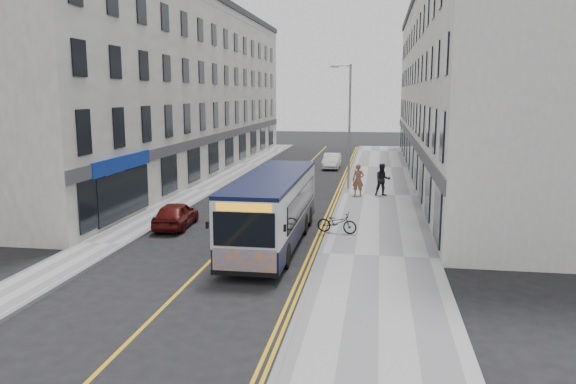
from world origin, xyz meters
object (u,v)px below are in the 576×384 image
(city_bus, at_px, (273,207))
(car_maroon, at_px, (176,215))
(pedestrian_near, at_px, (358,180))
(pedestrian_far, at_px, (383,180))
(car_white, at_px, (332,161))
(bicycle, at_px, (337,223))
(streetlamp, at_px, (348,122))

(city_bus, relative_size, car_maroon, 2.79)
(pedestrian_near, relative_size, pedestrian_far, 0.98)
(city_bus, height_order, pedestrian_near, city_bus)
(pedestrian_far, distance_m, car_white, 13.48)
(pedestrian_far, bearing_deg, pedestrian_near, 177.91)
(car_white, distance_m, car_maroon, 22.73)
(bicycle, distance_m, pedestrian_near, 9.35)
(bicycle, height_order, pedestrian_far, pedestrian_far)
(streetlamp, height_order, pedestrian_far, streetlamp)
(city_bus, xyz_separation_m, pedestrian_near, (3.07, 11.26, -0.52))
(pedestrian_near, bearing_deg, streetlamp, 115.91)
(pedestrian_near, bearing_deg, city_bus, -96.10)
(car_maroon, bearing_deg, car_white, -107.06)
(city_bus, xyz_separation_m, car_white, (0.39, 24.34, -0.98))
(streetlamp, distance_m, car_maroon, 14.25)
(pedestrian_near, distance_m, car_maroon, 12.11)
(streetlamp, relative_size, pedestrian_far, 4.12)
(pedestrian_near, relative_size, car_maroon, 0.53)
(bicycle, bearing_deg, car_maroon, 98.54)
(city_bus, height_order, pedestrian_far, city_bus)
(streetlamp, distance_m, car_white, 11.24)
(bicycle, xyz_separation_m, pedestrian_near, (0.57, 9.32, 0.49))
(bicycle, height_order, pedestrian_near, pedestrian_near)
(pedestrian_near, bearing_deg, car_maroon, -122.94)
(bicycle, height_order, car_white, car_white)
(city_bus, height_order, car_white, city_bus)
(pedestrian_far, xyz_separation_m, car_white, (-4.12, 12.83, -0.47))
(car_white, bearing_deg, car_maroon, -103.30)
(streetlamp, height_order, city_bus, streetlamp)
(streetlamp, xyz_separation_m, car_white, (-1.87, 10.43, -3.76))
(streetlamp, xyz_separation_m, pedestrian_far, (2.24, -2.40, -3.29))
(pedestrian_near, height_order, car_maroon, pedestrian_near)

